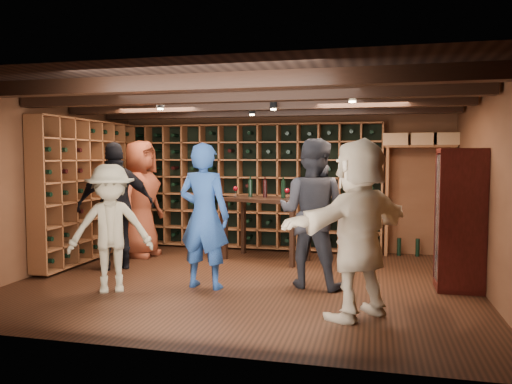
% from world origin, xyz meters
% --- Properties ---
extents(ground, '(6.00, 6.00, 0.00)m').
position_xyz_m(ground, '(0.00, 0.00, 0.00)').
color(ground, '#341A0E').
rests_on(ground, ground).
extents(room_shell, '(6.00, 6.00, 6.00)m').
position_xyz_m(room_shell, '(0.00, 0.05, 2.42)').
color(room_shell, brown).
rests_on(room_shell, ground).
extents(wine_rack_back, '(4.65, 0.30, 2.20)m').
position_xyz_m(wine_rack_back, '(-0.52, 2.33, 1.15)').
color(wine_rack_back, brown).
rests_on(wine_rack_back, ground).
extents(wine_rack_left, '(0.30, 2.65, 2.20)m').
position_xyz_m(wine_rack_left, '(-2.83, 0.82, 1.15)').
color(wine_rack_left, brown).
rests_on(wine_rack_left, ground).
extents(crate_shelf, '(1.20, 0.32, 2.07)m').
position_xyz_m(crate_shelf, '(2.41, 2.32, 1.57)').
color(crate_shelf, brown).
rests_on(crate_shelf, ground).
extents(display_cabinet, '(0.55, 0.50, 1.75)m').
position_xyz_m(display_cabinet, '(2.71, 0.20, 0.86)').
color(display_cabinet, '#3A0E0B').
rests_on(display_cabinet, ground).
extents(man_blue_shirt, '(0.72, 0.52, 1.85)m').
position_xyz_m(man_blue_shirt, '(-0.43, -0.42, 0.93)').
color(man_blue_shirt, navy).
rests_on(man_blue_shirt, ground).
extents(man_grey_suit, '(1.06, 0.90, 1.91)m').
position_xyz_m(man_grey_suit, '(0.90, -0.04, 0.95)').
color(man_grey_suit, black).
rests_on(man_grey_suit, ground).
extents(guest_red_floral, '(0.73, 1.02, 1.95)m').
position_xyz_m(guest_red_floral, '(-2.14, 1.27, 0.97)').
color(guest_red_floral, '#9A2F1C').
rests_on(guest_red_floral, ground).
extents(guest_woman_black, '(1.17, 1.02, 1.90)m').
position_xyz_m(guest_woman_black, '(-2.06, 0.31, 0.95)').
color(guest_woman_black, black).
rests_on(guest_woman_black, ground).
extents(guest_khaki, '(1.18, 1.01, 1.58)m').
position_xyz_m(guest_khaki, '(-1.50, -0.87, 0.79)').
color(guest_khaki, gray).
rests_on(guest_khaki, ground).
extents(guest_beige, '(1.56, 1.67, 1.87)m').
position_xyz_m(guest_beige, '(1.52, -1.17, 0.93)').
color(guest_beige, '#C0AC8D').
rests_on(guest_beige, ground).
extents(tasting_table, '(1.49, 1.05, 1.30)m').
position_xyz_m(tasting_table, '(-0.03, 1.45, 0.88)').
color(tasting_table, black).
rests_on(tasting_table, ground).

